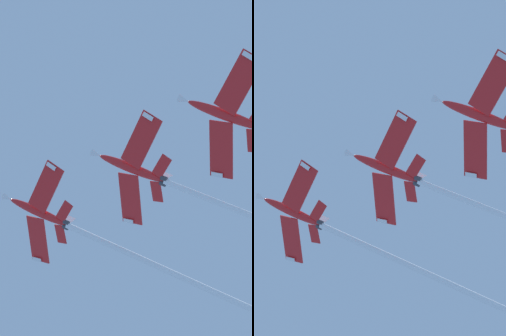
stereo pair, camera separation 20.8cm
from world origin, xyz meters
The scene contains 2 objects.
jet_lead centered at (-25.11, -22.20, 115.70)m, with size 47.13×19.65×27.29m.
jet_second centered at (-42.56, -11.07, 108.54)m, with size 52.02×19.72×30.23m.
Camera 2 is at (-32.02, 47.17, 1.76)m, focal length 84.88 mm.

